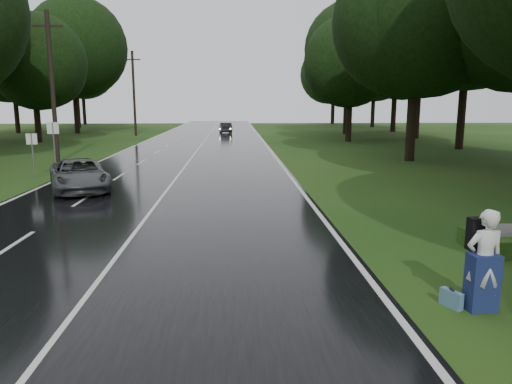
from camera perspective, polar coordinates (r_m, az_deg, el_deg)
ground at (r=11.53m, az=-17.36°, el=-8.93°), size 160.00×160.00×0.00m
road at (r=30.87m, az=-8.10°, el=3.57°), size 12.00×140.00×0.04m
lane_center at (r=30.86m, az=-8.10°, el=3.62°), size 0.12×140.00×0.01m
grey_car at (r=21.84m, az=-20.49°, el=1.94°), size 3.88×5.33×1.35m
far_car at (r=60.35m, az=-3.69°, el=7.71°), size 1.76×4.03×1.29m
hitchhiker at (r=9.67m, az=25.65°, el=-7.76°), size 0.73×0.67×1.91m
suitcase at (r=9.80m, az=22.39°, el=-11.77°), size 0.31×0.47×0.33m
culvert at (r=14.10m, az=28.38°, el=-6.16°), size 1.41×0.71×0.71m
utility_pole_mid at (r=33.43m, az=-22.67°, el=3.36°), size 1.80×0.28×9.37m
utility_pole_far at (r=57.51m, az=-14.22°, el=6.58°), size 1.80×0.28×9.56m
road_sign_a at (r=26.59m, az=-25.01°, el=1.50°), size 0.54×0.10×2.26m
road_sign_b at (r=29.29m, az=-22.88°, el=2.42°), size 0.65×0.10×2.71m
tree_left_e at (r=50.63m, az=-24.57°, el=5.43°), size 8.06×8.06×12.60m
tree_left_f at (r=63.98m, az=-20.62°, el=6.60°), size 11.28×11.28×17.62m
tree_right_d at (r=33.08m, az=17.91°, el=3.60°), size 10.10×10.10×15.78m
tree_right_e at (r=48.28m, az=10.99°, el=5.99°), size 8.40×8.40×13.13m
tree_right_f at (r=59.92m, az=10.69°, el=6.87°), size 10.82×10.82×16.90m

